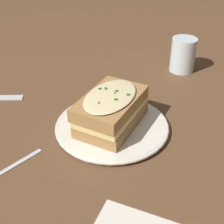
% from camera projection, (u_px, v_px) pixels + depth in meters
% --- Properties ---
extents(ground_plane, '(2.40, 2.40, 0.00)m').
position_uv_depth(ground_plane, '(115.00, 136.00, 0.61)').
color(ground_plane, brown).
extents(dinner_plate, '(0.23, 0.23, 0.01)m').
position_uv_depth(dinner_plate, '(112.00, 126.00, 0.63)').
color(dinner_plate, silver).
rests_on(dinner_plate, ground_plane).
extents(sandwich, '(0.11, 0.16, 0.07)m').
position_uv_depth(sandwich, '(111.00, 110.00, 0.60)').
color(sandwich, '#A37542').
rests_on(sandwich, dinner_plate).
extents(water_glass, '(0.07, 0.07, 0.09)m').
position_uv_depth(water_glass, '(183.00, 55.00, 0.83)').
color(water_glass, silver).
rests_on(water_glass, ground_plane).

